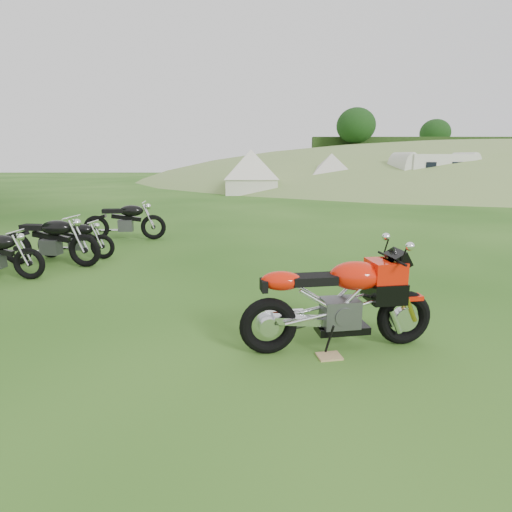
{
  "coord_description": "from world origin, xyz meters",
  "views": [
    {
      "loc": [
        -0.07,
        -6.04,
        2.21
      ],
      "look_at": [
        -0.04,
        0.4,
        0.73
      ],
      "focal_mm": 30.0,
      "sensor_mm": 36.0,
      "label": 1
    }
  ],
  "objects_px": {
    "sport_motorcycle": "(339,295)",
    "plywood_board": "(329,356)",
    "tent_left": "(251,172)",
    "tent_right": "(391,175)",
    "caravan": "(433,174)",
    "vintage_moto_a": "(75,238)",
    "vintage_moto_d": "(49,239)",
    "vintage_moto_c": "(125,220)",
    "tent_mid": "(331,173)"
  },
  "relations": [
    {
      "from": "vintage_moto_a",
      "to": "vintage_moto_d",
      "type": "bearing_deg",
      "value": -105.04
    },
    {
      "from": "vintage_moto_d",
      "to": "caravan",
      "type": "xyz_separation_m",
      "value": [
        15.21,
        17.87,
        0.67
      ]
    },
    {
      "from": "vintage_moto_d",
      "to": "caravan",
      "type": "bearing_deg",
      "value": 57.51
    },
    {
      "from": "sport_motorcycle",
      "to": "vintage_moto_a",
      "type": "xyz_separation_m",
      "value": [
        -4.97,
        4.65,
        -0.21
      ]
    },
    {
      "from": "plywood_board",
      "to": "tent_mid",
      "type": "xyz_separation_m",
      "value": [
        4.07,
        23.39,
        1.26
      ]
    },
    {
      "from": "tent_left",
      "to": "vintage_moto_c",
      "type": "bearing_deg",
      "value": -104.01
    },
    {
      "from": "vintage_moto_c",
      "to": "tent_left",
      "type": "relative_size",
      "value": 0.69
    },
    {
      "from": "tent_right",
      "to": "vintage_moto_a",
      "type": "bearing_deg",
      "value": -115.49
    },
    {
      "from": "vintage_moto_d",
      "to": "tent_right",
      "type": "relative_size",
      "value": 0.83
    },
    {
      "from": "plywood_board",
      "to": "tent_mid",
      "type": "relative_size",
      "value": 0.09
    },
    {
      "from": "sport_motorcycle",
      "to": "caravan",
      "type": "height_order",
      "value": "caravan"
    },
    {
      "from": "tent_left",
      "to": "caravan",
      "type": "distance_m",
      "value": 11.18
    },
    {
      "from": "tent_left",
      "to": "tent_right",
      "type": "relative_size",
      "value": 1.2
    },
    {
      "from": "caravan",
      "to": "tent_right",
      "type": "bearing_deg",
      "value": 136.33
    },
    {
      "from": "vintage_moto_c",
      "to": "sport_motorcycle",
      "type": "bearing_deg",
      "value": -61.85
    },
    {
      "from": "plywood_board",
      "to": "tent_right",
      "type": "relative_size",
      "value": 0.1
    },
    {
      "from": "sport_motorcycle",
      "to": "vintage_moto_c",
      "type": "relative_size",
      "value": 1.04
    },
    {
      "from": "sport_motorcycle",
      "to": "tent_right",
      "type": "height_order",
      "value": "tent_right"
    },
    {
      "from": "caravan",
      "to": "vintage_moto_c",
      "type": "bearing_deg",
      "value": -147.2
    },
    {
      "from": "sport_motorcycle",
      "to": "vintage_moto_d",
      "type": "xyz_separation_m",
      "value": [
        -5.23,
        3.98,
        -0.1
      ]
    },
    {
      "from": "plywood_board",
      "to": "tent_left",
      "type": "xyz_separation_m",
      "value": [
        -1.05,
        22.48,
        1.33
      ]
    },
    {
      "from": "vintage_moto_d",
      "to": "vintage_moto_a",
      "type": "bearing_deg",
      "value": 77.22
    },
    {
      "from": "vintage_moto_c",
      "to": "caravan",
      "type": "xyz_separation_m",
      "value": [
        14.5,
        15.01,
        0.67
      ]
    },
    {
      "from": "vintage_moto_a",
      "to": "tent_right",
      "type": "height_order",
      "value": "tent_right"
    },
    {
      "from": "vintage_moto_c",
      "to": "tent_mid",
      "type": "distance_m",
      "value": 18.37
    },
    {
      "from": "vintage_moto_a",
      "to": "caravan",
      "type": "xyz_separation_m",
      "value": [
        14.96,
        17.2,
        0.78
      ]
    },
    {
      "from": "plywood_board",
      "to": "tent_mid",
      "type": "height_order",
      "value": "tent_mid"
    },
    {
      "from": "vintage_moto_c",
      "to": "tent_left",
      "type": "bearing_deg",
      "value": 72.51
    },
    {
      "from": "vintage_moto_d",
      "to": "sport_motorcycle",
      "type": "bearing_deg",
      "value": -29.37
    },
    {
      "from": "plywood_board",
      "to": "caravan",
      "type": "relative_size",
      "value": 0.05
    },
    {
      "from": "sport_motorcycle",
      "to": "tent_left",
      "type": "relative_size",
      "value": 0.72
    },
    {
      "from": "vintage_moto_a",
      "to": "vintage_moto_c",
      "type": "height_order",
      "value": "vintage_moto_c"
    },
    {
      "from": "tent_right",
      "to": "caravan",
      "type": "bearing_deg",
      "value": -21.29
    },
    {
      "from": "vintage_moto_d",
      "to": "tent_mid",
      "type": "xyz_separation_m",
      "value": [
        9.17,
        19.16,
        0.7
      ]
    },
    {
      "from": "plywood_board",
      "to": "caravan",
      "type": "distance_m",
      "value": 24.33
    },
    {
      "from": "sport_motorcycle",
      "to": "tent_mid",
      "type": "relative_size",
      "value": 0.76
    },
    {
      "from": "vintage_moto_a",
      "to": "tent_left",
      "type": "distance_m",
      "value": 18.01
    },
    {
      "from": "tent_mid",
      "to": "tent_right",
      "type": "distance_m",
      "value": 3.87
    },
    {
      "from": "sport_motorcycle",
      "to": "vintage_moto_a",
      "type": "bearing_deg",
      "value": 128.04
    },
    {
      "from": "sport_motorcycle",
      "to": "plywood_board",
      "type": "height_order",
      "value": "sport_motorcycle"
    },
    {
      "from": "vintage_moto_d",
      "to": "caravan",
      "type": "height_order",
      "value": "caravan"
    },
    {
      "from": "vintage_moto_a",
      "to": "vintage_moto_c",
      "type": "xyz_separation_m",
      "value": [
        0.46,
        2.19,
        0.1
      ]
    },
    {
      "from": "vintage_moto_d",
      "to": "vintage_moto_c",
      "type": "bearing_deg",
      "value": 83.97
    },
    {
      "from": "tent_mid",
      "to": "vintage_moto_a",
      "type": "bearing_deg",
      "value": -112.53
    },
    {
      "from": "sport_motorcycle",
      "to": "plywood_board",
      "type": "relative_size",
      "value": 8.29
    },
    {
      "from": "tent_left",
      "to": "caravan",
      "type": "relative_size",
      "value": 0.59
    },
    {
      "from": "vintage_moto_c",
      "to": "tent_right",
      "type": "xyz_separation_m",
      "value": [
        12.33,
        16.29,
        0.56
      ]
    },
    {
      "from": "vintage_moto_a",
      "to": "tent_right",
      "type": "relative_size",
      "value": 0.67
    },
    {
      "from": "sport_motorcycle",
      "to": "tent_mid",
      "type": "xyz_separation_m",
      "value": [
        3.94,
        23.14,
        0.6
      ]
    },
    {
      "from": "tent_left",
      "to": "vintage_moto_a",
      "type": "bearing_deg",
      "value": -103.96
    }
  ]
}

